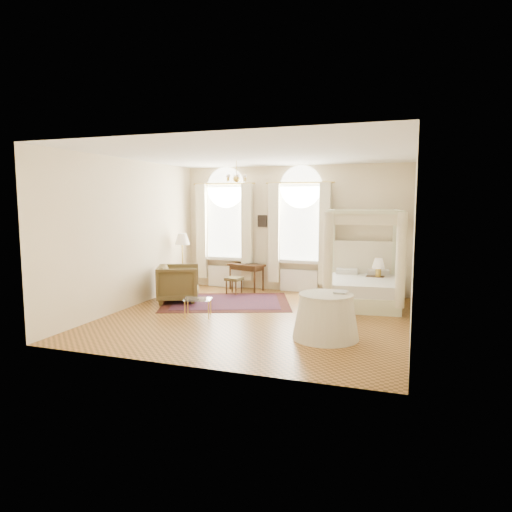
{
  "coord_description": "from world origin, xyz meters",
  "views": [
    {
      "loc": [
        2.97,
        -8.68,
        2.36
      ],
      "look_at": [
        -0.15,
        0.4,
        1.22
      ],
      "focal_mm": 32.0,
      "sensor_mm": 36.0,
      "label": 1
    }
  ],
  "objects_px": {
    "armchair": "(178,283)",
    "coffee_table": "(198,300)",
    "writing_desk": "(246,268)",
    "floor_lamp": "(182,242)",
    "side_table": "(326,316)",
    "stool": "(234,280)",
    "canopy_bed": "(362,284)",
    "nightstand": "(375,289)"
  },
  "relations": [
    {
      "from": "writing_desk",
      "to": "coffee_table",
      "type": "height_order",
      "value": "writing_desk"
    },
    {
      "from": "armchair",
      "to": "coffee_table",
      "type": "bearing_deg",
      "value": -161.82
    },
    {
      "from": "writing_desk",
      "to": "coffee_table",
      "type": "bearing_deg",
      "value": -88.98
    },
    {
      "from": "canopy_bed",
      "to": "floor_lamp",
      "type": "relative_size",
      "value": 1.42
    },
    {
      "from": "side_table",
      "to": "canopy_bed",
      "type": "bearing_deg",
      "value": 83.36
    },
    {
      "from": "nightstand",
      "to": "writing_desk",
      "type": "height_order",
      "value": "writing_desk"
    },
    {
      "from": "writing_desk",
      "to": "stool",
      "type": "height_order",
      "value": "writing_desk"
    },
    {
      "from": "stool",
      "to": "coffee_table",
      "type": "relative_size",
      "value": 0.67
    },
    {
      "from": "side_table",
      "to": "nightstand",
      "type": "bearing_deg",
      "value": 80.44
    },
    {
      "from": "armchair",
      "to": "nightstand",
      "type": "bearing_deg",
      "value": -95.04
    },
    {
      "from": "stool",
      "to": "nightstand",
      "type": "bearing_deg",
      "value": 5.24
    },
    {
      "from": "stool",
      "to": "armchair",
      "type": "bearing_deg",
      "value": -126.98
    },
    {
      "from": "side_table",
      "to": "stool",
      "type": "bearing_deg",
      "value": 133.81
    },
    {
      "from": "armchair",
      "to": "coffee_table",
      "type": "relative_size",
      "value": 1.49
    },
    {
      "from": "coffee_table",
      "to": "stool",
      "type": "bearing_deg",
      "value": 93.88
    },
    {
      "from": "writing_desk",
      "to": "floor_lamp",
      "type": "height_order",
      "value": "floor_lamp"
    },
    {
      "from": "writing_desk",
      "to": "floor_lamp",
      "type": "bearing_deg",
      "value": -151.73
    },
    {
      "from": "nightstand",
      "to": "coffee_table",
      "type": "relative_size",
      "value": 0.93
    },
    {
      "from": "canopy_bed",
      "to": "stool",
      "type": "xyz_separation_m",
      "value": [
        -3.26,
        0.22,
        -0.14
      ]
    },
    {
      "from": "floor_lamp",
      "to": "side_table",
      "type": "height_order",
      "value": "floor_lamp"
    },
    {
      "from": "writing_desk",
      "to": "coffee_table",
      "type": "relative_size",
      "value": 1.62
    },
    {
      "from": "nightstand",
      "to": "stool",
      "type": "xyz_separation_m",
      "value": [
        -3.5,
        -0.32,
        0.06
      ]
    },
    {
      "from": "coffee_table",
      "to": "canopy_bed",
      "type": "bearing_deg",
      "value": 35.49
    },
    {
      "from": "writing_desk",
      "to": "floor_lamp",
      "type": "distance_m",
      "value": 1.84
    },
    {
      "from": "canopy_bed",
      "to": "armchair",
      "type": "height_order",
      "value": "canopy_bed"
    },
    {
      "from": "armchair",
      "to": "side_table",
      "type": "xyz_separation_m",
      "value": [
        3.86,
        -1.82,
        -0.05
      ]
    },
    {
      "from": "canopy_bed",
      "to": "side_table",
      "type": "xyz_separation_m",
      "value": [
        -0.33,
        -2.83,
        -0.11
      ]
    },
    {
      "from": "nightstand",
      "to": "armchair",
      "type": "bearing_deg",
      "value": -160.64
    },
    {
      "from": "nightstand",
      "to": "armchair",
      "type": "xyz_separation_m",
      "value": [
        -4.42,
        -1.55,
        0.14
      ]
    },
    {
      "from": "canopy_bed",
      "to": "stool",
      "type": "distance_m",
      "value": 3.27
    },
    {
      "from": "coffee_table",
      "to": "floor_lamp",
      "type": "relative_size",
      "value": 0.42
    },
    {
      "from": "canopy_bed",
      "to": "coffee_table",
      "type": "distance_m",
      "value": 3.8
    },
    {
      "from": "coffee_table",
      "to": "floor_lamp",
      "type": "distance_m",
      "value": 2.91
    },
    {
      "from": "stool",
      "to": "canopy_bed",
      "type": "bearing_deg",
      "value": -3.84
    },
    {
      "from": "nightstand",
      "to": "stool",
      "type": "distance_m",
      "value": 3.51
    },
    {
      "from": "stool",
      "to": "side_table",
      "type": "relative_size",
      "value": 0.38
    },
    {
      "from": "floor_lamp",
      "to": "stool",
      "type": "bearing_deg",
      "value": 6.83
    },
    {
      "from": "side_table",
      "to": "armchair",
      "type": "bearing_deg",
      "value": 154.76
    },
    {
      "from": "stool",
      "to": "floor_lamp",
      "type": "xyz_separation_m",
      "value": [
        -1.38,
        -0.17,
        0.96
      ]
    },
    {
      "from": "stool",
      "to": "side_table",
      "type": "bearing_deg",
      "value": -46.19
    },
    {
      "from": "writing_desk",
      "to": "stool",
      "type": "relative_size",
      "value": 2.41
    },
    {
      "from": "armchair",
      "to": "coffee_table",
      "type": "distance_m",
      "value": 1.62
    }
  ]
}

